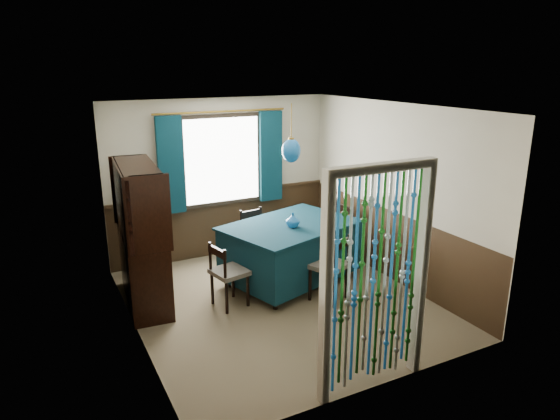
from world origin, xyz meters
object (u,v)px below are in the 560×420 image
chair_near (331,266)px  chair_right (336,232)px  chair_left (227,273)px  pendant_lamp (291,150)px  vase_table (293,221)px  bowl_shelf (148,213)px  sideboard (143,257)px  vase_sideboard (141,223)px  dining_table (291,249)px  chair_far (256,237)px

chair_near → chair_right: bearing=28.9°
chair_left → pendant_lamp: bearing=93.6°
chair_left → chair_right: bearing=94.6°
pendant_lamp → vase_table: 0.94m
chair_right → bowl_shelf: (-2.87, -0.25, 0.77)m
chair_left → sideboard: bearing=-134.9°
vase_table → vase_sideboard: bearing=160.2°
chair_left → sideboard: 1.11m
dining_table → pendant_lamp: 1.39m
chair_far → chair_left: size_ratio=1.03×
dining_table → pendant_lamp: (-0.00, -0.00, 1.39)m
chair_left → bowl_shelf: size_ratio=4.48×
dining_table → chair_right: bearing=0.3°
dining_table → chair_right: 1.00m
chair_far → vase_table: 1.03m
vase_table → bowl_shelf: 1.91m
dining_table → chair_left: 1.10m
chair_near → bowl_shelf: bowl_shelf is taller
chair_right → pendant_lamp: (-0.96, -0.30, 1.39)m
chair_right → vase_table: vase_table is taller
chair_near → vase_table: bearing=86.1°
dining_table → bowl_shelf: 2.07m
chair_near → vase_sideboard: (-2.11, 1.28, 0.53)m
dining_table → vase_table: size_ratio=11.36×
chair_near → chair_far: (-0.37, 1.51, -0.01)m
chair_far → chair_right: 1.22m
vase_table → vase_sideboard: (-1.88, 0.67, 0.05)m
sideboard → bowl_shelf: bearing=-71.9°
chair_near → chair_far: chair_near is taller
dining_table → chair_far: (-0.18, 0.76, -0.03)m
chair_near → pendant_lamp: size_ratio=1.15×
dining_table → sideboard: (-1.98, 0.31, 0.13)m
pendant_lamp → vase_sideboard: bearing=164.3°
chair_far → chair_right: bearing=149.4°
chair_right → vase_table: (-1.00, -0.44, 0.46)m
chair_left → vase_table: bearing=86.9°
pendant_lamp → vase_sideboard: size_ratio=4.18×
chair_far → vase_table: (0.13, -0.90, 0.49)m
chair_right → vase_sideboard: size_ratio=5.03×
pendant_lamp → sideboard: bearing=171.1°
chair_left → dining_table: bearing=93.6°
chair_near → vase_table: vase_table is taller
dining_table → chair_far: bearing=86.0°
chair_right → bowl_shelf: bearing=89.6°
chair_left → chair_far: bearing=128.2°
chair_left → chair_right: (2.02, 0.59, 0.04)m
sideboard → pendant_lamp: (1.98, -0.31, 1.26)m
dining_table → chair_left: bearing=178.2°
chair_left → pendant_lamp: size_ratio=1.09×
dining_table → chair_left: size_ratio=2.44×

